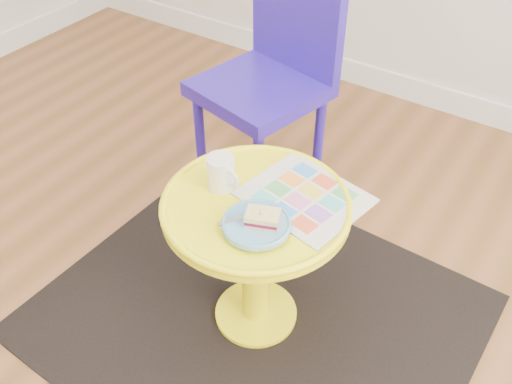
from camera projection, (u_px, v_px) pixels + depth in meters
The scene contains 9 objects.
room_walls at pixel (107, 114), 2.65m from camera, with size 4.00×4.00×4.00m.
rug at pixel (256, 315), 1.85m from camera, with size 1.30×1.10×0.01m, color black.
side_table at pixel (256, 239), 1.62m from camera, with size 0.52×0.52×0.49m.
chair at pixel (274, 68), 2.03m from camera, with size 0.48×0.48×0.91m.
newspaper at pixel (305, 197), 1.55m from camera, with size 0.31×0.26×0.01m, color silver.
mug at pixel (221, 172), 1.55m from camera, with size 0.11×0.08×0.10m.
plate at pixel (256, 225), 1.44m from camera, with size 0.18×0.18×0.02m.
cake_slice at pixel (263, 218), 1.42m from camera, with size 0.10×0.08×0.04m.
fork at pixel (246, 216), 1.45m from camera, with size 0.09×0.13×0.00m.
Camera 1 is at (0.83, -0.48, 1.51)m, focal length 40.00 mm.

